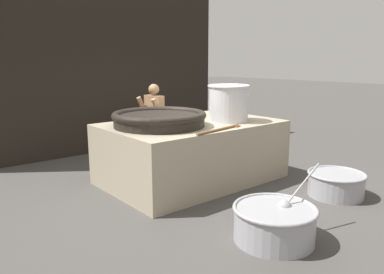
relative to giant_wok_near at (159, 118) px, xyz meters
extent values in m
plane|color=#474442|center=(0.64, -0.05, -1.15)|extent=(60.00, 60.00, 0.00)
cube|color=black|center=(0.64, 2.98, 0.75)|extent=(5.98, 0.24, 3.79)
cube|color=tan|center=(0.64, -0.05, -0.64)|extent=(2.93, 1.91, 1.02)
cylinder|color=black|center=(0.00, 0.00, -0.04)|extent=(1.45, 1.45, 0.18)
torus|color=black|center=(0.00, 0.00, 0.05)|extent=(1.51, 1.51, 0.12)
cylinder|color=silver|center=(1.22, -0.35, 0.18)|extent=(0.68, 0.68, 0.61)
torus|color=silver|center=(1.22, -0.35, 0.48)|extent=(0.73, 0.73, 0.05)
cylinder|color=brown|center=(0.46, -0.90, -0.11)|extent=(1.02, 0.22, 0.04)
cube|color=brown|center=(0.90, -0.83, -0.12)|extent=(0.14, 0.12, 0.02)
cylinder|color=#9E7551|center=(0.89, 1.37, -0.75)|extent=(0.12, 0.12, 0.78)
cylinder|color=#9E7551|center=(0.87, 1.54, -0.75)|extent=(0.12, 0.12, 0.78)
cube|color=#334C72|center=(0.88, 1.45, -0.60)|extent=(0.21, 0.25, 0.51)
cube|color=#9E7551|center=(0.88, 1.45, -0.07)|extent=(0.19, 0.49, 0.58)
cylinder|color=#9E7551|center=(0.80, 1.21, -0.08)|extent=(0.32, 0.12, 0.53)
cylinder|color=#9E7551|center=(0.76, 1.68, -0.08)|extent=(0.32, 0.12, 0.53)
sphere|color=#9E7551|center=(0.88, 1.45, 0.34)|extent=(0.22, 0.22, 0.22)
cylinder|color=#9E9EA3|center=(-0.07, -2.40, -0.95)|extent=(0.93, 0.93, 0.39)
torus|color=#9E9EA3|center=(-0.07, -2.40, -0.75)|extent=(0.97, 0.97, 0.05)
cylinder|color=orange|center=(-0.07, -2.40, -0.86)|extent=(0.82, 0.82, 0.10)
cylinder|color=orange|center=(0.00, -2.35, -0.79)|extent=(0.05, 0.04, 0.04)
cylinder|color=orange|center=(-0.39, -2.41, -0.79)|extent=(0.05, 0.05, 0.04)
cylinder|color=orange|center=(-0.11, -2.37, -0.80)|extent=(0.06, 0.06, 0.03)
cylinder|color=orange|center=(-0.19, -2.57, -0.79)|extent=(0.05, 0.05, 0.04)
cylinder|color=orange|center=(-0.08, -2.47, -0.80)|extent=(0.04, 0.03, 0.03)
cylinder|color=orange|center=(-0.17, -2.62, -0.79)|extent=(0.06, 0.06, 0.04)
sphere|color=#9E9EA3|center=(0.09, -2.41, -0.77)|extent=(0.17, 0.17, 0.17)
cylinder|color=#9E9EA3|center=(0.39, -2.43, -0.56)|extent=(0.62, 0.07, 0.45)
cylinder|color=#9E9EA3|center=(1.84, -2.08, -0.97)|extent=(0.83, 0.83, 0.35)
torus|color=#9E9EA3|center=(1.84, -2.08, -0.80)|extent=(0.87, 0.87, 0.04)
cylinder|color=#6B9347|center=(1.84, -2.08, -0.89)|extent=(0.73, 0.73, 0.09)
camera|label=1|loc=(-3.38, -4.90, 0.92)|focal=35.00mm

